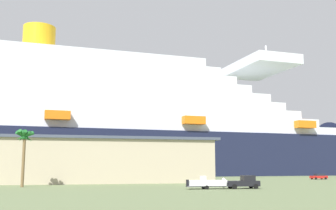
{
  "coord_description": "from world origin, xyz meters",
  "views": [
    {
      "loc": [
        -31.08,
        -75.67,
        3.74
      ],
      "look_at": [
        5.81,
        35.15,
        21.29
      ],
      "focal_mm": 43.53,
      "sensor_mm": 36.0,
      "label": 1
    }
  ],
  "objects_px": {
    "pickup_truck": "(244,182)",
    "palm_tree": "(24,140)",
    "parked_car_silver_sedan": "(37,179)",
    "small_boat_on_trailer": "(211,183)",
    "parked_car_red_hatchback": "(319,176)",
    "cruise_ship": "(113,128)"
  },
  "relations": [
    {
      "from": "cruise_ship",
      "to": "palm_tree",
      "type": "bearing_deg",
      "value": -112.36
    },
    {
      "from": "palm_tree",
      "to": "pickup_truck",
      "type": "bearing_deg",
      "value": -25.55
    },
    {
      "from": "palm_tree",
      "to": "parked_car_red_hatchback",
      "type": "xyz_separation_m",
      "value": [
        78.59,
        18.42,
        -7.58
      ]
    },
    {
      "from": "parked_car_silver_sedan",
      "to": "pickup_truck",
      "type": "bearing_deg",
      "value": -45.69
    },
    {
      "from": "small_boat_on_trailer",
      "to": "palm_tree",
      "type": "height_order",
      "value": "palm_tree"
    },
    {
      "from": "pickup_truck",
      "to": "parked_car_silver_sedan",
      "type": "relative_size",
      "value": 1.35
    },
    {
      "from": "small_boat_on_trailer",
      "to": "palm_tree",
      "type": "xyz_separation_m",
      "value": [
        -29.53,
        16.26,
        7.45
      ]
    },
    {
      "from": "cruise_ship",
      "to": "parked_car_red_hatchback",
      "type": "relative_size",
      "value": 49.35
    },
    {
      "from": "pickup_truck",
      "to": "small_boat_on_trailer",
      "type": "height_order",
      "value": "pickup_truck"
    },
    {
      "from": "parked_car_red_hatchback",
      "to": "palm_tree",
      "type": "bearing_deg",
      "value": -166.81
    },
    {
      "from": "cruise_ship",
      "to": "pickup_truck",
      "type": "distance_m",
      "value": 90.74
    },
    {
      "from": "small_boat_on_trailer",
      "to": "parked_car_silver_sedan",
      "type": "bearing_deg",
      "value": 129.3
    },
    {
      "from": "cruise_ship",
      "to": "parked_car_red_hatchback",
      "type": "bearing_deg",
      "value": -47.64
    },
    {
      "from": "small_boat_on_trailer",
      "to": "palm_tree",
      "type": "bearing_deg",
      "value": 151.17
    },
    {
      "from": "pickup_truck",
      "to": "small_boat_on_trailer",
      "type": "distance_m",
      "value": 5.81
    },
    {
      "from": "pickup_truck",
      "to": "parked_car_silver_sedan",
      "type": "bearing_deg",
      "value": 134.31
    },
    {
      "from": "small_boat_on_trailer",
      "to": "parked_car_silver_sedan",
      "type": "xyz_separation_m",
      "value": [
        -26.86,
        32.81,
        -0.13
      ]
    },
    {
      "from": "palm_tree",
      "to": "parked_car_red_hatchback",
      "type": "bearing_deg",
      "value": 13.19
    },
    {
      "from": "palm_tree",
      "to": "parked_car_red_hatchback",
      "type": "height_order",
      "value": "palm_tree"
    },
    {
      "from": "small_boat_on_trailer",
      "to": "parked_car_silver_sedan",
      "type": "height_order",
      "value": "small_boat_on_trailer"
    },
    {
      "from": "pickup_truck",
      "to": "palm_tree",
      "type": "relative_size",
      "value": 0.56
    },
    {
      "from": "small_boat_on_trailer",
      "to": "parked_car_red_hatchback",
      "type": "distance_m",
      "value": 60.08
    }
  ]
}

